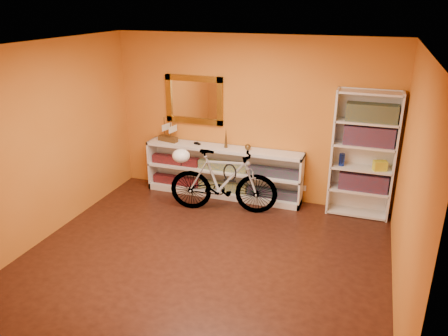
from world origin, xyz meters
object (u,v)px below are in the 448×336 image
(bookcase, at_px, (363,155))
(helmet, at_px, (181,156))
(console_unit, at_px, (223,172))
(bicycle, at_px, (223,181))

(bookcase, distance_m, helmet, 2.68)
(bookcase, xyz_separation_m, helmet, (-2.59, -0.68, -0.08))
(console_unit, height_order, bookcase, bookcase)
(console_unit, distance_m, bicycle, 0.57)
(bicycle, height_order, helmet, bicycle)
(console_unit, xyz_separation_m, bicycle, (0.19, -0.54, 0.07))
(console_unit, distance_m, bookcase, 2.21)
(bookcase, height_order, bicycle, bookcase)
(bookcase, relative_size, helmet, 6.98)
(helmet, bearing_deg, bookcase, 14.63)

